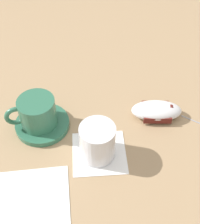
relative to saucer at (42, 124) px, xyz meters
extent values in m
plane|color=#9E7F5B|center=(-0.05, -0.14, -0.01)|extent=(3.00, 3.00, 0.00)
cylinder|color=#2D664C|center=(0.00, 0.00, 0.00)|extent=(0.12, 0.12, 0.01)
cylinder|color=#2D664C|center=(0.00, 0.01, 0.04)|extent=(0.08, 0.08, 0.07)
torus|color=#2D664C|center=(-0.01, 0.05, 0.04)|extent=(0.02, 0.05, 0.05)
ellipsoid|color=silver|center=(0.01, -0.26, 0.01)|extent=(0.07, 0.12, 0.04)
cylinder|color=#591E19|center=(0.01, -0.29, 0.02)|extent=(0.01, 0.01, 0.01)
cube|color=#591E19|center=(0.04, -0.26, 0.01)|extent=(0.01, 0.06, 0.02)
cube|color=#591E19|center=(-0.01, -0.26, 0.01)|extent=(0.01, 0.06, 0.02)
cylinder|color=gray|center=(-0.01, -0.34, -0.01)|extent=(0.03, 0.04, 0.00)
sphere|color=gray|center=(0.01, -0.32, -0.01)|extent=(0.00, 0.00, 0.00)
cube|color=white|center=(-0.08, -0.12, -0.01)|extent=(0.11, 0.11, 0.00)
cylinder|color=silver|center=(-0.09, -0.12, 0.04)|extent=(0.07, 0.07, 0.08)
cube|color=white|center=(-0.19, 0.02, -0.01)|extent=(0.16, 0.16, 0.00)
camera|label=1|loc=(-0.47, -0.10, 0.53)|focal=50.00mm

